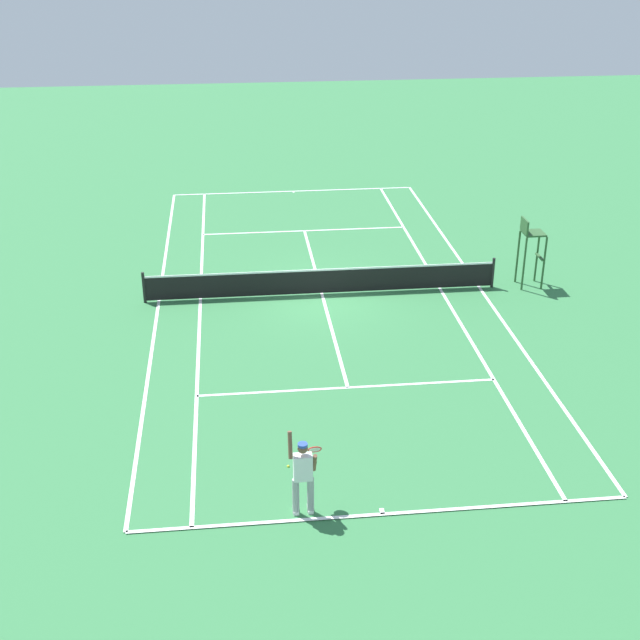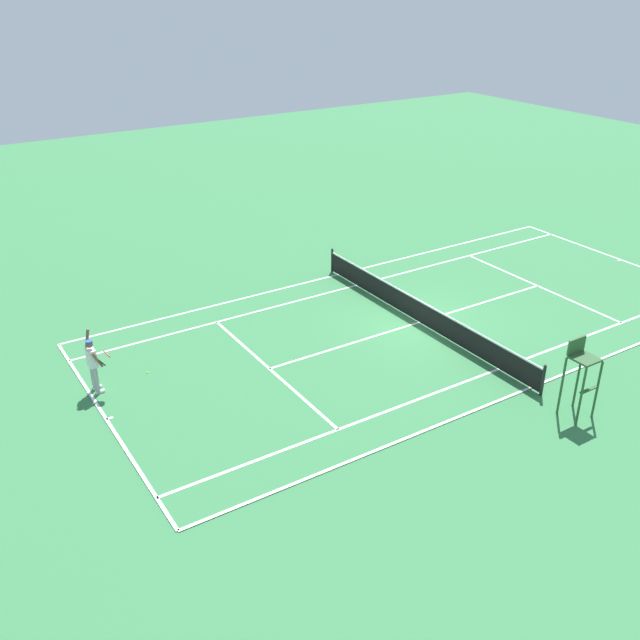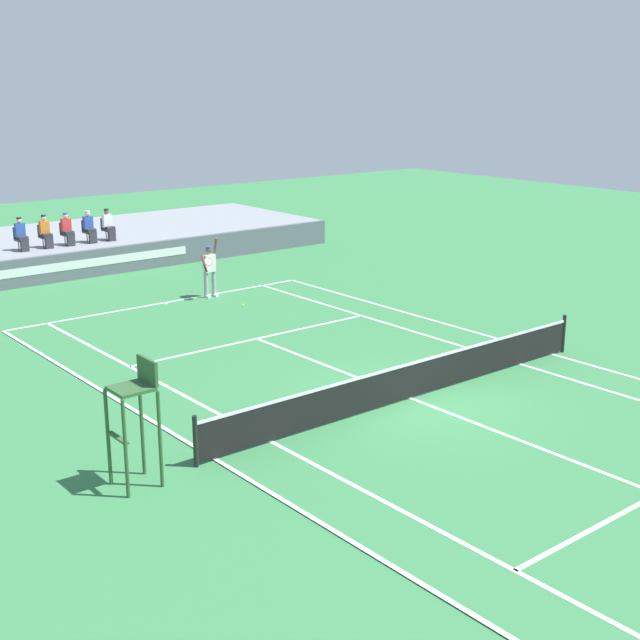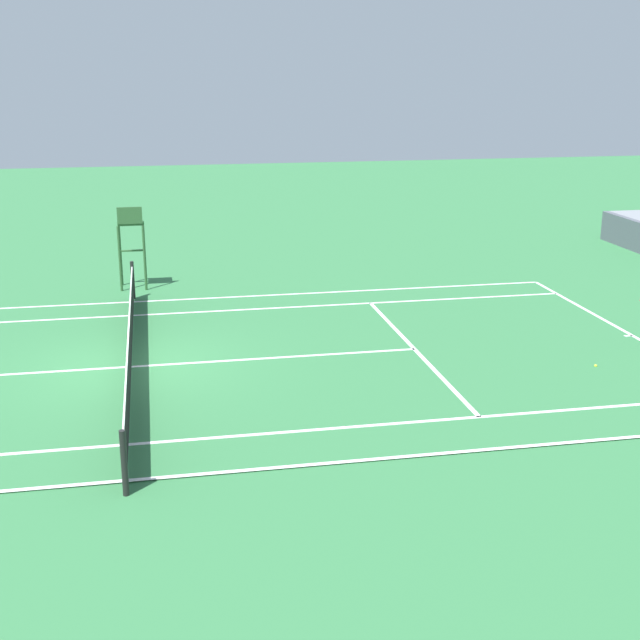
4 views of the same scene
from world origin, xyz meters
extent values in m
plane|color=#337542|center=(0.00, 0.00, 0.00)|extent=(80.00, 80.00, 0.00)
cube|color=#337542|center=(0.00, 0.00, 0.01)|extent=(10.98, 23.78, 0.02)
cube|color=white|center=(0.00, 11.89, 0.02)|extent=(10.98, 0.10, 0.01)
cube|color=white|center=(0.00, -11.89, 0.02)|extent=(10.98, 0.10, 0.01)
cube|color=white|center=(-5.49, 0.00, 0.02)|extent=(0.10, 23.78, 0.01)
cube|color=white|center=(5.49, 0.00, 0.02)|extent=(0.10, 23.78, 0.01)
cube|color=white|center=(-4.11, 0.00, 0.02)|extent=(0.10, 23.78, 0.01)
cube|color=white|center=(4.11, 0.00, 0.02)|extent=(0.10, 23.78, 0.01)
cube|color=white|center=(0.00, 6.40, 0.02)|extent=(8.22, 0.10, 0.01)
cube|color=white|center=(0.00, -6.40, 0.02)|extent=(8.22, 0.10, 0.01)
cube|color=white|center=(0.00, 0.00, 0.02)|extent=(0.10, 12.80, 0.01)
cube|color=white|center=(0.00, 11.79, 0.02)|extent=(0.10, 0.20, 0.01)
cube|color=white|center=(0.00, -11.79, 0.02)|extent=(0.10, 0.20, 0.01)
cylinder|color=black|center=(-5.94, 0.00, 0.54)|extent=(0.10, 0.10, 1.07)
cylinder|color=black|center=(5.94, 0.00, 0.54)|extent=(0.10, 0.10, 1.07)
cube|color=black|center=(0.00, 0.00, 0.48)|extent=(11.78, 0.02, 0.84)
cube|color=white|center=(0.00, 0.00, 0.90)|extent=(11.78, 0.03, 0.06)
cylinder|color=#9E9EA3|center=(1.87, 11.66, 0.46)|extent=(0.15, 0.15, 0.92)
cylinder|color=#9E9EA3|center=(1.55, 11.65, 0.46)|extent=(0.15, 0.15, 0.92)
cube|color=white|center=(1.87, 11.60, 0.05)|extent=(0.13, 0.28, 0.10)
cube|color=white|center=(1.55, 11.59, 0.05)|extent=(0.13, 0.28, 0.10)
cube|color=white|center=(1.71, 11.66, 1.22)|extent=(0.41, 0.25, 0.60)
sphere|color=brown|center=(1.71, 11.66, 1.69)|extent=(0.22, 0.22, 0.22)
cylinder|color=#2D4CA8|center=(1.71, 11.66, 1.78)|extent=(0.21, 0.21, 0.06)
cylinder|color=brown|center=(1.97, 11.63, 1.78)|extent=(0.09, 0.21, 0.61)
cylinder|color=brown|center=(1.45, 11.55, 1.24)|extent=(0.10, 0.33, 0.56)
cylinder|color=black|center=(1.41, 11.43, 1.11)|extent=(0.04, 0.19, 0.25)
torus|color=red|center=(1.41, 11.25, 1.37)|extent=(0.31, 0.20, 0.26)
cylinder|color=silver|center=(1.41, 11.25, 1.37)|extent=(0.27, 0.17, 0.22)
sphere|color=#D1E533|center=(1.91, 9.92, 0.03)|extent=(0.07, 0.07, 0.07)
cylinder|color=#2D562D|center=(-7.59, -0.35, 0.95)|extent=(0.07, 0.07, 1.90)
cylinder|color=#2D562D|center=(-7.59, 0.35, 0.95)|extent=(0.07, 0.07, 1.90)
cylinder|color=#2D562D|center=(-6.89, -0.35, 0.95)|extent=(0.07, 0.07, 1.90)
cylinder|color=#2D562D|center=(-6.89, 0.35, 0.95)|extent=(0.07, 0.07, 1.90)
cube|color=#2D562D|center=(-7.24, 0.00, 1.93)|extent=(0.70, 0.70, 0.06)
cube|color=#2D562D|center=(-6.89, 0.00, 2.20)|extent=(0.06, 0.70, 0.48)
cube|color=#2D562D|center=(-7.56, 0.00, 1.04)|extent=(0.10, 0.70, 0.04)
camera|label=1|loc=(2.99, 26.62, 11.85)|focal=48.27mm
camera|label=2|loc=(-18.11, 15.92, 11.98)|focal=39.86mm
camera|label=3|loc=(-13.99, -13.78, 7.35)|focal=48.92mm
camera|label=4|loc=(18.30, 0.60, 6.32)|focal=48.93mm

